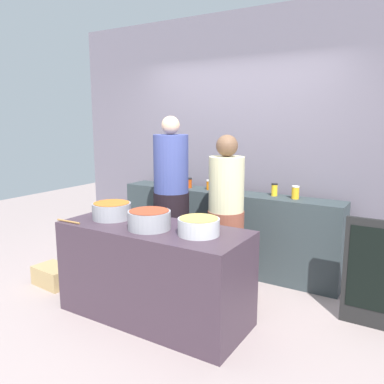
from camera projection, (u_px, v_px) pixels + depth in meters
name	position (u px, v px, depth m)	size (l,w,h in m)	color
ground	(173.00, 303.00, 3.81)	(12.00, 12.00, 0.00)	gray
storefront_wall	(239.00, 141.00, 4.75)	(4.80, 0.12, 3.00)	slate
display_shelf	(225.00, 230.00, 4.65)	(2.70, 0.36, 0.93)	#303A3E
prep_table	(154.00, 272.00, 3.48)	(1.70, 0.70, 0.85)	#3C2C38
preserve_jar_0	(159.00, 178.00, 5.12)	(0.09, 0.09, 0.14)	#93490B
preserve_jar_1	(176.00, 181.00, 4.99)	(0.09, 0.09, 0.10)	#7F3F0A
preserve_jar_2	(189.00, 183.00, 4.80)	(0.07, 0.07, 0.12)	#B03C0F
preserve_jar_3	(209.00, 185.00, 4.68)	(0.07, 0.07, 0.12)	orange
preserve_jar_4	(220.00, 186.00, 4.54)	(0.07, 0.07, 0.14)	olive
preserve_jar_5	(233.00, 186.00, 4.49)	(0.07, 0.07, 0.15)	#943712
preserve_jar_6	(274.00, 190.00, 4.29)	(0.07, 0.07, 0.14)	gold
preserve_jar_7	(295.00, 192.00, 4.14)	(0.08, 0.08, 0.14)	gold
cooking_pot_left	(112.00, 211.00, 3.66)	(0.36, 0.36, 0.15)	gray
cooking_pot_center	(149.00, 220.00, 3.32)	(0.37, 0.37, 0.16)	gray
cooking_pot_right	(199.00, 226.00, 3.15)	(0.34, 0.34, 0.14)	#B7B7BC
wooden_spoon	(68.00, 221.00, 3.54)	(0.02, 0.02, 0.27)	#9E703D
cook_with_tongs	(171.00, 209.00, 4.22)	(0.38, 0.38, 1.80)	black
cook_in_cap	(226.00, 225.00, 3.89)	(0.36, 0.36, 1.62)	brown
bread_crate	(54.00, 276.00, 4.23)	(0.42, 0.29, 0.20)	tan
chalkboard_sign	(378.00, 275.00, 3.28)	(0.56, 0.05, 0.96)	black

